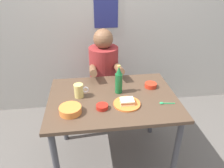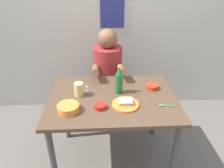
% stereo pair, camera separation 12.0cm
% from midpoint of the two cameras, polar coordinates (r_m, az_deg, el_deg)
% --- Properties ---
extents(ground_plane, '(6.00, 6.00, 0.00)m').
position_cam_midpoint_polar(ground_plane, '(2.31, 1.64, -19.21)').
color(ground_plane, '#59544F').
extents(wall_back, '(4.40, 0.09, 2.60)m').
position_cam_midpoint_polar(wall_back, '(2.62, 0.22, 19.70)').
color(wall_back, '#ADA89E').
rests_on(wall_back, ground).
extents(dining_table, '(1.10, 0.80, 0.74)m').
position_cam_midpoint_polar(dining_table, '(1.88, 1.91, -5.94)').
color(dining_table, '#4C3828').
rests_on(dining_table, ground).
extents(stool, '(0.34, 0.34, 0.45)m').
position_cam_midpoint_polar(stool, '(2.57, 0.25, -3.38)').
color(stool, '#4C4C51').
rests_on(stool, ground).
extents(person_seated, '(0.33, 0.56, 0.72)m').
position_cam_midpoint_polar(person_seated, '(2.36, 0.29, 5.05)').
color(person_seated, maroon).
rests_on(person_seated, stool).
extents(plate_orange, '(0.22, 0.22, 0.01)m').
position_cam_midpoint_polar(plate_orange, '(1.73, 5.63, -5.52)').
color(plate_orange, orange).
rests_on(plate_orange, dining_table).
extents(sandwich, '(0.11, 0.09, 0.04)m').
position_cam_midpoint_polar(sandwich, '(1.71, 5.67, -4.83)').
color(sandwich, beige).
rests_on(sandwich, plate_orange).
extents(beer_mug, '(0.13, 0.08, 0.12)m').
position_cam_midpoint_polar(beer_mug, '(1.83, -7.00, -1.48)').
color(beer_mug, '#D1BC66').
rests_on(beer_mug, dining_table).
extents(beer_bottle, '(0.06, 0.06, 0.26)m').
position_cam_midpoint_polar(beer_bottle, '(1.84, 3.77, 0.84)').
color(beer_bottle, '#19602D').
rests_on(beer_bottle, dining_table).
extents(sauce_bowl_chili, '(0.11, 0.11, 0.04)m').
position_cam_midpoint_polar(sauce_bowl_chili, '(1.99, 12.44, -0.67)').
color(sauce_bowl_chili, red).
rests_on(sauce_bowl_chili, dining_table).
extents(soup_bowl_orange, '(0.17, 0.17, 0.05)m').
position_cam_midpoint_polar(soup_bowl_orange, '(1.67, -9.67, -6.35)').
color(soup_bowl_orange, orange).
rests_on(soup_bowl_orange, dining_table).
extents(sambal_bowl_red, '(0.10, 0.10, 0.03)m').
position_cam_midpoint_polar(sambal_bowl_red, '(1.68, -1.16, -6.01)').
color(sambal_bowl_red, '#B21E14').
rests_on(sambal_bowl_red, dining_table).
extents(spoon, '(0.13, 0.03, 0.01)m').
position_cam_midpoint_polar(spoon, '(1.78, 15.59, -5.60)').
color(spoon, '#26A559').
rests_on(spoon, dining_table).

